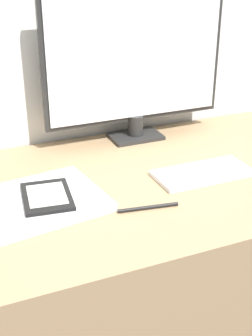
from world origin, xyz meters
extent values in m
cube|color=#997A56|center=(0.00, 0.18, 0.38)|extent=(1.20, 0.70, 0.75)
cube|color=#262626|center=(0.08, 0.46, 0.76)|extent=(0.16, 0.11, 0.01)
cylinder|color=#262626|center=(0.08, 0.46, 0.80)|extent=(0.05, 0.05, 0.06)
cube|color=#262626|center=(0.08, 0.47, 1.02)|extent=(0.59, 0.01, 0.40)
cube|color=white|center=(0.08, 0.46, 1.02)|extent=(0.56, 0.01, 0.37)
cube|color=silver|center=(0.14, 0.14, 0.76)|extent=(0.27, 0.12, 0.01)
cube|color=silver|center=(0.14, 0.14, 0.77)|extent=(0.25, 0.10, 0.00)
cube|color=silver|center=(-0.31, 0.15, 0.76)|extent=(0.33, 0.28, 0.01)
cube|color=silver|center=(-0.31, 0.15, 0.77)|extent=(0.33, 0.28, 0.01)
cube|color=black|center=(-0.29, 0.14, 0.78)|extent=(0.13, 0.17, 0.01)
cube|color=beige|center=(-0.29, 0.14, 0.78)|extent=(0.10, 0.12, 0.00)
cylinder|color=black|center=(-0.08, 0.03, 0.76)|extent=(0.15, 0.03, 0.01)
camera|label=1|loc=(-0.50, -0.83, 1.32)|focal=50.00mm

